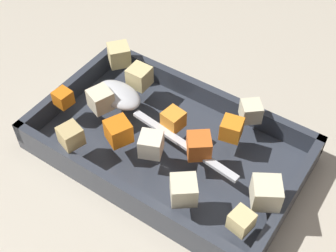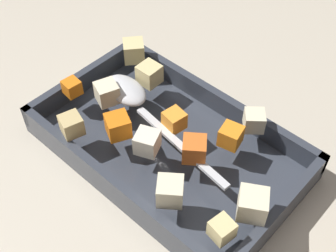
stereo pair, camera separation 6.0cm
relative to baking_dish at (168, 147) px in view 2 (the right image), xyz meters
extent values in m
plane|color=#BCB29E|center=(-0.01, 0.01, -0.01)|extent=(4.00, 4.00, 0.00)
cube|color=#333842|center=(0.00, 0.00, -0.01)|extent=(0.37, 0.22, 0.01)
cube|color=#333842|center=(0.00, -0.10, 0.02)|extent=(0.37, 0.01, 0.03)
cube|color=#333842|center=(0.00, 0.10, 0.02)|extent=(0.37, 0.01, 0.03)
cube|color=#333842|center=(-0.18, 0.00, 0.02)|extent=(0.01, 0.22, 0.03)
cube|color=#333842|center=(0.18, 0.00, 0.02)|extent=(0.01, 0.22, 0.03)
cube|color=orange|center=(0.00, -0.01, 0.05)|extent=(0.03, 0.03, 0.03)
cube|color=orange|center=(-0.07, -0.04, 0.05)|extent=(0.03, 0.03, 0.03)
cube|color=orange|center=(0.15, 0.04, 0.05)|extent=(0.02, 0.02, 0.02)
cube|color=orange|center=(-0.05, 0.00, 0.05)|extent=(0.04, 0.04, 0.03)
cube|color=orange|center=(0.05, 0.05, 0.05)|extent=(0.04, 0.04, 0.03)
cube|color=#E0CC89|center=(-0.15, 0.07, 0.05)|extent=(0.03, 0.03, 0.02)
cube|color=beige|center=(0.10, 0.01, 0.05)|extent=(0.04, 0.04, 0.03)
cube|color=beige|center=(-0.08, -0.08, 0.05)|extent=(0.04, 0.04, 0.03)
cube|color=#E0CC89|center=(0.09, -0.05, 0.05)|extent=(0.03, 0.03, 0.03)
cube|color=beige|center=(-0.07, 0.08, 0.05)|extent=(0.04, 0.04, 0.03)
cube|color=#E0CC89|center=(0.14, -0.08, 0.05)|extent=(0.04, 0.04, 0.03)
cube|color=tan|center=(0.09, 0.09, 0.05)|extent=(0.03, 0.03, 0.03)
cube|color=beige|center=(-0.16, 0.03, 0.05)|extent=(0.05, 0.05, 0.03)
cube|color=silver|center=(0.00, 0.04, 0.05)|extent=(0.04, 0.04, 0.03)
ellipsoid|color=silver|center=(0.09, -0.01, 0.04)|extent=(0.08, 0.05, 0.02)
cube|color=silver|center=(-0.03, 0.01, 0.04)|extent=(0.17, 0.03, 0.01)
camera|label=1|loc=(-0.23, 0.34, 0.49)|focal=48.60mm
camera|label=2|loc=(-0.27, 0.30, 0.49)|focal=48.60mm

